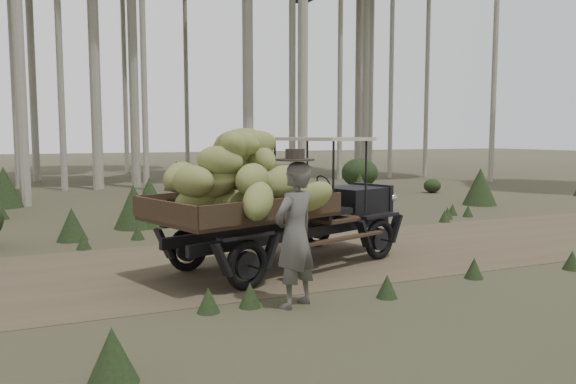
# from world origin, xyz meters

# --- Properties ---
(ground) EXTENTS (120.00, 120.00, 0.00)m
(ground) POSITION_xyz_m (0.00, 0.00, 0.00)
(ground) COLOR #473D2B
(ground) RESTS_ON ground
(dirt_track) EXTENTS (70.00, 4.00, 0.01)m
(dirt_track) POSITION_xyz_m (0.00, 0.00, 0.00)
(dirt_track) COLOR brown
(dirt_track) RESTS_ON ground
(banana_truck) EXTENTS (4.59, 2.94, 2.23)m
(banana_truck) POSITION_xyz_m (-2.93, -0.64, 1.31)
(banana_truck) COLOR black
(banana_truck) RESTS_ON ground
(farmer) EXTENTS (0.75, 0.65, 1.89)m
(farmer) POSITION_xyz_m (-3.18, -2.40, 0.89)
(farmer) COLOR #514F4A
(farmer) RESTS_ON ground
(undergrowth) EXTENTS (23.43, 25.16, 1.39)m
(undergrowth) POSITION_xyz_m (0.90, 1.24, 0.52)
(undergrowth) COLOR #233319
(undergrowth) RESTS_ON ground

